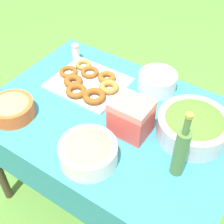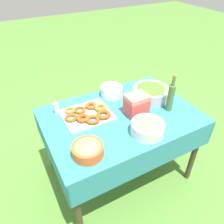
{
  "view_description": "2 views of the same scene",
  "coord_description": "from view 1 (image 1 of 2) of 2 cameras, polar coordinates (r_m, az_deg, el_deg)",
  "views": [
    {
      "loc": [
        -0.61,
        0.93,
        1.85
      ],
      "look_at": [
        -0.04,
        0.07,
        0.85
      ],
      "focal_mm": 50.0,
      "sensor_mm": 36.0,
      "label": 1
    },
    {
      "loc": [
        0.76,
        1.25,
        1.87
      ],
      "look_at": [
        0.08,
        -0.01,
        0.8
      ],
      "focal_mm": 35.0,
      "sensor_mm": 36.0,
      "label": 2
    }
  ],
  "objects": [
    {
      "name": "olive_oil_bottle",
      "position": [
        1.27,
        12.46,
        -6.99
      ],
      "size": [
        0.06,
        0.06,
        0.34
      ],
      "color": "#4C7238",
      "rests_on": "picnic_table"
    },
    {
      "name": "picnic_table",
      "position": [
        1.63,
        0.29,
        -3.18
      ],
      "size": [
        1.27,
        0.89,
        0.75
      ],
      "color": "teal",
      "rests_on": "ground_plane"
    },
    {
      "name": "plate_stack",
      "position": [
        1.7,
        8.32,
        5.54
      ],
      "size": [
        0.21,
        0.21,
        0.1
      ],
      "color": "white",
      "rests_on": "picnic_table"
    },
    {
      "name": "salad_bowl",
      "position": [
        1.47,
        14.64,
        -2.3
      ],
      "size": [
        0.33,
        0.33,
        0.13
      ],
      "color": "silver",
      "rests_on": "picnic_table"
    },
    {
      "name": "donut_platter",
      "position": [
        1.73,
        -4.34,
        5.38
      ],
      "size": [
        0.42,
        0.36,
        0.05
      ],
      "color": "silver",
      "rests_on": "picnic_table"
    },
    {
      "name": "ground_plane",
      "position": [
        2.15,
        0.22,
        -14.98
      ],
      "size": [
        14.0,
        14.0,
        0.0
      ],
      "primitive_type": "plane",
      "color": "#568C38"
    },
    {
      "name": "bread_bowl",
      "position": [
        1.6,
        -17.86,
        0.75
      ],
      "size": [
        0.22,
        0.22,
        0.1
      ],
      "color": "#E05B28",
      "rests_on": "picnic_table"
    },
    {
      "name": "pasta_bowl",
      "position": [
        1.33,
        -4.38,
        -7.13
      ],
      "size": [
        0.25,
        0.25,
        0.12
      ],
      "color": "white",
      "rests_on": "picnic_table"
    },
    {
      "name": "cooler_box",
      "position": [
        1.42,
        3.48,
        -0.99
      ],
      "size": [
        0.18,
        0.15,
        0.18
      ],
      "color": "#E04C42",
      "rests_on": "picnic_table"
    },
    {
      "name": "salt_shaker",
      "position": [
        1.92,
        -6.68,
        10.83
      ],
      "size": [
        0.05,
        0.05,
        0.1
      ],
      "color": "white",
      "rests_on": "picnic_table"
    }
  ]
}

